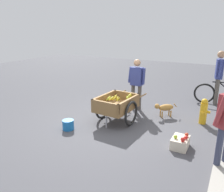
{
  "coord_description": "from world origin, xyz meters",
  "views": [
    {
      "loc": [
        4.63,
        2.63,
        2.37
      ],
      "look_at": [
        -0.13,
        0.02,
        0.75
      ],
      "focal_mm": 36.55,
      "sensor_mm": 36.0,
      "label": 1
    }
  ],
  "objects": [
    {
      "name": "dog",
      "position": [
        -1.25,
        1.05,
        0.27
      ],
      "size": [
        0.5,
        0.51,
        0.4
      ],
      "color": "#AD7A38",
      "rests_on": "ground"
    },
    {
      "name": "apple_crate",
      "position": [
        0.26,
        1.83,
        0.12
      ],
      "size": [
        0.44,
        0.32,
        0.31
      ],
      "color": "beige",
      "rests_on": "ground"
    },
    {
      "name": "cyclist_person",
      "position": [
        -3.14,
        2.18,
        1.04
      ],
      "size": [
        0.51,
        0.26,
        1.71
      ],
      "color": "#4C4742",
      "rests_on": "ground"
    },
    {
      "name": "fruit_cart",
      "position": [
        -0.33,
        0.04,
        0.44
      ],
      "size": [
        1.69,
        0.98,
        0.72
      ],
      "color": "olive",
      "rests_on": "ground"
    },
    {
      "name": "plastic_bucket",
      "position": [
        0.68,
        -0.75,
        0.12
      ],
      "size": [
        0.28,
        0.28,
        0.24
      ],
      "primitive_type": "cylinder",
      "color": "#1966B2",
      "rests_on": "ground"
    },
    {
      "name": "bicycle",
      "position": [
        -3.17,
        2.33,
        0.35
      ],
      "size": [
        0.49,
        1.64,
        0.85
      ],
      "color": "black",
      "rests_on": "ground"
    },
    {
      "name": "ground_plane",
      "position": [
        0.0,
        0.0,
        0.0
      ],
      "size": [
        24.0,
        24.0,
        0.0
      ],
      "primitive_type": "plane",
      "color": "#47474C"
    },
    {
      "name": "fire_hydrant",
      "position": [
        -1.28,
        2.05,
        0.33
      ],
      "size": [
        0.25,
        0.25,
        0.67
      ],
      "color": "gold",
      "rests_on": "ground"
    },
    {
      "name": "vendor_person",
      "position": [
        -1.46,
        0.11,
        0.9
      ],
      "size": [
        0.22,
        0.55,
        1.52
      ],
      "color": "#4C4742",
      "rests_on": "ground"
    }
  ]
}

